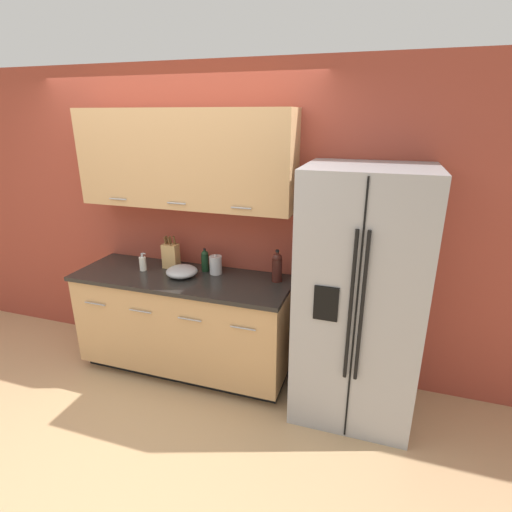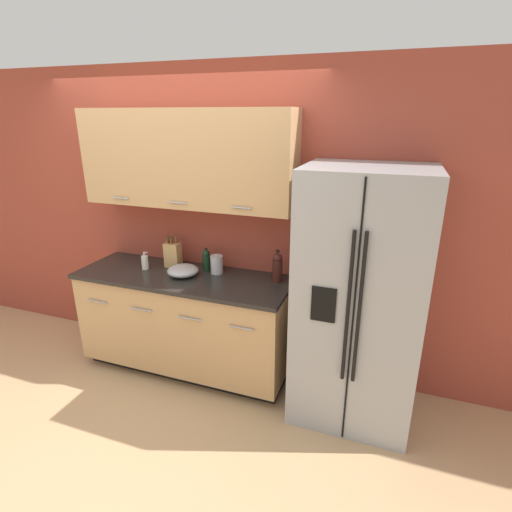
% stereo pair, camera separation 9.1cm
% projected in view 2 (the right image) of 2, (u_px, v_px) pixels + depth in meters
% --- Properties ---
extents(ground_plane, '(14.00, 14.00, 0.00)m').
position_uv_depth(ground_plane, '(120.00, 422.00, 3.02)').
color(ground_plane, tan).
extents(wall_back, '(10.00, 0.39, 2.60)m').
position_uv_depth(wall_back, '(185.00, 205.00, 3.51)').
color(wall_back, '#993D2D').
rests_on(wall_back, ground_plane).
extents(counter_unit, '(1.86, 0.64, 0.91)m').
position_uv_depth(counter_unit, '(186.00, 321.00, 3.54)').
color(counter_unit, black).
rests_on(counter_unit, ground_plane).
extents(refrigerator, '(0.86, 0.74, 1.89)m').
position_uv_depth(refrigerator, '(359.00, 299.00, 2.87)').
color(refrigerator, '#9E9EA0').
rests_on(refrigerator, ground_plane).
extents(knife_block, '(0.13, 0.09, 0.29)m').
position_uv_depth(knife_block, '(173.00, 254.00, 3.54)').
color(knife_block, tan).
rests_on(knife_block, counter_unit).
extents(wine_bottle, '(0.08, 0.08, 0.27)m').
position_uv_depth(wine_bottle, '(277.00, 267.00, 3.21)').
color(wine_bottle, '#3D1914').
rests_on(wine_bottle, counter_unit).
extents(soap_dispenser, '(0.07, 0.06, 0.16)m').
position_uv_depth(soap_dispenser, '(145.00, 262.00, 3.50)').
color(soap_dispenser, silver).
rests_on(soap_dispenser, counter_unit).
extents(oil_bottle, '(0.07, 0.07, 0.20)m').
position_uv_depth(oil_bottle, '(206.00, 260.00, 3.46)').
color(oil_bottle, black).
rests_on(oil_bottle, counter_unit).
extents(steel_canister, '(0.11, 0.11, 0.17)m').
position_uv_depth(steel_canister, '(217.00, 264.00, 3.40)').
color(steel_canister, '#B7B7BA').
rests_on(steel_canister, counter_unit).
extents(mixing_bowl, '(0.26, 0.26, 0.09)m').
position_uv_depth(mixing_bowl, '(183.00, 271.00, 3.36)').
color(mixing_bowl, '#A3A3A5').
rests_on(mixing_bowl, counter_unit).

